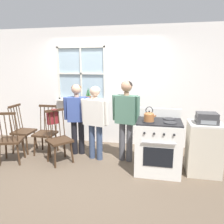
# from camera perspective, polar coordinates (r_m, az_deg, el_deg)

# --- Properties ---
(ground_plane) EXTENTS (16.00, 16.00, 0.00)m
(ground_plane) POSITION_cam_1_polar(r_m,az_deg,el_deg) (4.20, -6.53, -14.05)
(ground_plane) COLOR brown
(wall_back) EXTENTS (6.40, 0.16, 2.70)m
(wall_back) POSITION_cam_1_polar(r_m,az_deg,el_deg) (5.14, -1.68, 6.33)
(wall_back) COLOR white
(wall_back) RESTS_ON ground_plane
(chair_by_window) EXTENTS (0.58, 0.58, 1.02)m
(chair_by_window) POSITION_cam_1_polar(r_m,az_deg,el_deg) (4.33, -13.70, -7.07)
(chair_by_window) COLOR #3D2819
(chair_by_window) RESTS_ON ground_plane
(chair_near_wall) EXTENTS (0.41, 0.42, 1.02)m
(chair_near_wall) POSITION_cam_1_polar(r_m,az_deg,el_deg) (5.11, -22.25, -4.66)
(chair_near_wall) COLOR #3D2819
(chair_near_wall) RESTS_ON ground_plane
(chair_center_cluster) EXTENTS (0.42, 0.41, 1.02)m
(chair_center_cluster) POSITION_cam_1_polar(r_m,az_deg,el_deg) (4.83, -16.93, -5.25)
(chair_center_cluster) COLOR #3D2819
(chair_center_cluster) RESTS_ON ground_plane
(chair_near_stove) EXTENTS (0.52, 0.51, 1.02)m
(chair_near_stove) POSITION_cam_1_polar(r_m,az_deg,el_deg) (4.61, -25.02, -6.69)
(chair_near_stove) COLOR #3D2819
(chair_near_stove) RESTS_ON ground_plane
(person_elderly_left) EXTENTS (0.54, 0.30, 1.48)m
(person_elderly_left) POSITION_cam_1_polar(r_m,az_deg,el_deg) (4.54, -9.11, -0.23)
(person_elderly_left) COLOR black
(person_elderly_left) RESTS_ON ground_plane
(person_teen_center) EXTENTS (0.61, 0.32, 1.46)m
(person_teen_center) POSITION_cam_1_polar(r_m,az_deg,el_deg) (4.24, -4.40, -1.08)
(person_teen_center) COLOR #384766
(person_teen_center) RESTS_ON ground_plane
(person_adult_right) EXTENTS (0.55, 0.28, 1.57)m
(person_adult_right) POSITION_cam_1_polar(r_m,az_deg,el_deg) (4.15, 3.72, -0.32)
(person_adult_right) COLOR #4C4C51
(person_adult_right) RESTS_ON ground_plane
(stove) EXTENTS (0.76, 0.68, 1.08)m
(stove) POSITION_cam_1_polar(r_m,az_deg,el_deg) (3.93, 11.96, -8.60)
(stove) COLOR white
(stove) RESTS_ON ground_plane
(kettle) EXTENTS (0.21, 0.17, 0.25)m
(kettle) POSITION_cam_1_polar(r_m,az_deg,el_deg) (3.65, 9.66, -1.09)
(kettle) COLOR #A86638
(kettle) RESTS_ON stove
(potted_plant) EXTENTS (0.14, 0.14, 0.31)m
(potted_plant) POSITION_cam_1_polar(r_m,az_deg,el_deg) (5.18, -6.26, 4.12)
(potted_plant) COLOR #935B3D
(potted_plant) RESTS_ON wall_back
(handbag) EXTENTS (0.25, 0.25, 0.31)m
(handbag) POSITION_cam_1_polar(r_m,az_deg,el_deg) (4.43, -15.21, -1.29)
(handbag) COLOR maroon
(handbag) RESTS_ON chair_by_window
(side_counter) EXTENTS (0.55, 0.50, 0.90)m
(side_counter) POSITION_cam_1_polar(r_m,az_deg,el_deg) (4.11, 22.84, -8.74)
(side_counter) COLOR beige
(side_counter) RESTS_ON ground_plane
(stereo) EXTENTS (0.34, 0.29, 0.18)m
(stereo) POSITION_cam_1_polar(r_m,az_deg,el_deg) (3.94, 23.53, -1.50)
(stereo) COLOR #38383A
(stereo) RESTS_ON side_counter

